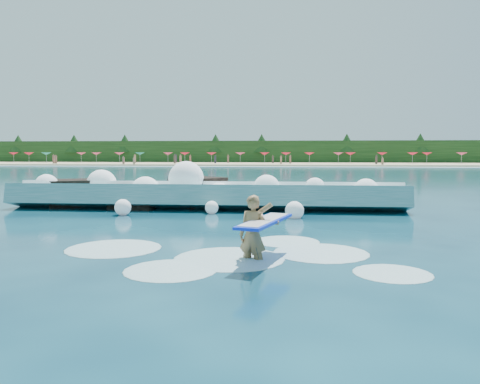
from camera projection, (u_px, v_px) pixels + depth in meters
The scene contains 11 objects.
ground at pixel (184, 237), 14.09m from camera, with size 200.00×200.00×0.00m, color #07273C.
beach at pixel (271, 164), 91.40m from camera, with size 140.00×20.00×0.40m, color tan.
wet_band at pixel (269, 167), 80.51m from camera, with size 140.00×5.00×0.08m, color silver.
treeline at pixel (273, 152), 101.12m from camera, with size 140.00×4.00×5.00m, color black.
breaking_wave at pixel (206, 197), 21.26m from camera, with size 17.65×2.77×1.52m.
rock_cluster at pixel (133, 195), 22.18m from camera, with size 8.78×3.53×1.58m.
surfer_with_board at pixel (256, 232), 10.90m from camera, with size 1.31×3.02×1.87m.
wave_spray at pixel (187, 187), 21.19m from camera, with size 15.43×4.30×2.22m.
surf_foam at pixel (229, 255), 11.57m from camera, with size 8.87×5.49×0.13m.
beach_umbrellas at pixel (273, 154), 92.91m from camera, with size 113.85×6.63×0.50m.
beachgoers at pixel (340, 160), 87.12m from camera, with size 76.77×12.68×1.94m.
Camera 1 is at (3.07, -13.68, 2.54)m, focal length 35.00 mm.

